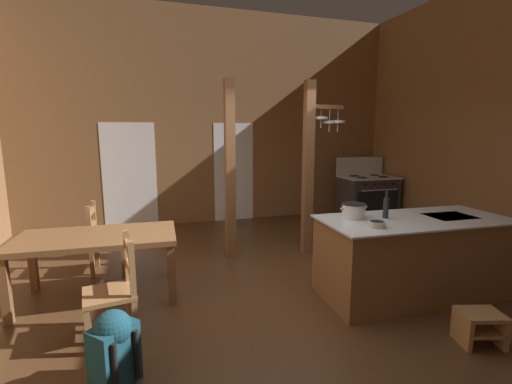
{
  "coord_description": "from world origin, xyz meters",
  "views": [
    {
      "loc": [
        -1.39,
        -3.54,
        1.88
      ],
      "look_at": [
        -0.11,
        0.59,
        1.14
      ],
      "focal_mm": 24.89,
      "sensor_mm": 36.0,
      "label": 1
    }
  ],
  "objects_px": {
    "kitchen_island": "(413,257)",
    "stockpot_on_counter": "(354,211)",
    "dining_table": "(97,243)",
    "ladderback_chair_by_post": "(115,290)",
    "bottle_tall_on_counter": "(386,207)",
    "stove_range": "(367,197)",
    "mixing_bowl_on_counter": "(377,224)",
    "step_stool": "(480,325)",
    "ladderback_chair_near_window": "(104,239)",
    "backpack": "(114,347)"
  },
  "relations": [
    {
      "from": "kitchen_island",
      "to": "stockpot_on_counter",
      "type": "bearing_deg",
      "value": 161.5
    },
    {
      "from": "dining_table",
      "to": "ladderback_chair_by_post",
      "type": "relative_size",
      "value": 1.83
    },
    {
      "from": "kitchen_island",
      "to": "bottle_tall_on_counter",
      "type": "relative_size",
      "value": 7.0
    },
    {
      "from": "stove_range",
      "to": "mixing_bowl_on_counter",
      "type": "height_order",
      "value": "stove_range"
    },
    {
      "from": "ladderback_chair_by_post",
      "to": "stockpot_on_counter",
      "type": "relative_size",
      "value": 2.8
    },
    {
      "from": "stove_range",
      "to": "dining_table",
      "type": "height_order",
      "value": "stove_range"
    },
    {
      "from": "step_stool",
      "to": "ladderback_chair_by_post",
      "type": "distance_m",
      "value": 3.29
    },
    {
      "from": "step_stool",
      "to": "bottle_tall_on_counter",
      "type": "bearing_deg",
      "value": 100.0
    },
    {
      "from": "kitchen_island",
      "to": "dining_table",
      "type": "xyz_separation_m",
      "value": [
        -3.45,
        0.98,
        0.2
      ]
    },
    {
      "from": "stove_range",
      "to": "step_stool",
      "type": "relative_size",
      "value": 3.12
    },
    {
      "from": "ladderback_chair_near_window",
      "to": "bottle_tall_on_counter",
      "type": "relative_size",
      "value": 3.03
    },
    {
      "from": "bottle_tall_on_counter",
      "to": "step_stool",
      "type": "bearing_deg",
      "value": -80.0
    },
    {
      "from": "backpack",
      "to": "mixing_bowl_on_counter",
      "type": "bearing_deg",
      "value": 9.4
    },
    {
      "from": "stove_range",
      "to": "ladderback_chair_by_post",
      "type": "bearing_deg",
      "value": -146.61
    },
    {
      "from": "stockpot_on_counter",
      "to": "bottle_tall_on_counter",
      "type": "relative_size",
      "value": 1.08
    },
    {
      "from": "stove_range",
      "to": "backpack",
      "type": "bearing_deg",
      "value": -141.17
    },
    {
      "from": "backpack",
      "to": "step_stool",
      "type": "bearing_deg",
      "value": -7.45
    },
    {
      "from": "ladderback_chair_near_window",
      "to": "stockpot_on_counter",
      "type": "bearing_deg",
      "value": -29.28
    },
    {
      "from": "kitchen_island",
      "to": "stove_range",
      "type": "bearing_deg",
      "value": 63.32
    },
    {
      "from": "stockpot_on_counter",
      "to": "stove_range",
      "type": "bearing_deg",
      "value": 52.88
    },
    {
      "from": "ladderback_chair_by_post",
      "to": "mixing_bowl_on_counter",
      "type": "bearing_deg",
      "value": -5.9
    },
    {
      "from": "ladderback_chair_near_window",
      "to": "bottle_tall_on_counter",
      "type": "xyz_separation_m",
      "value": [
        3.16,
        -1.68,
        0.58
      ]
    },
    {
      "from": "stove_range",
      "to": "backpack",
      "type": "relative_size",
      "value": 2.21
    },
    {
      "from": "kitchen_island",
      "to": "step_stool",
      "type": "height_order",
      "value": "kitchen_island"
    },
    {
      "from": "dining_table",
      "to": "stockpot_on_counter",
      "type": "relative_size",
      "value": 5.11
    },
    {
      "from": "step_stool",
      "to": "dining_table",
      "type": "bearing_deg",
      "value": 149.21
    },
    {
      "from": "stove_range",
      "to": "mixing_bowl_on_counter",
      "type": "xyz_separation_m",
      "value": [
        -2.3,
        -3.47,
        0.46
      ]
    },
    {
      "from": "stove_range",
      "to": "stockpot_on_counter",
      "type": "height_order",
      "value": "stove_range"
    },
    {
      "from": "ladderback_chair_near_window",
      "to": "stockpot_on_counter",
      "type": "distance_m",
      "value": 3.27
    },
    {
      "from": "step_stool",
      "to": "dining_table",
      "type": "distance_m",
      "value": 3.91
    },
    {
      "from": "step_stool",
      "to": "dining_table",
      "type": "xyz_separation_m",
      "value": [
        -3.33,
        1.99,
        0.47
      ]
    },
    {
      "from": "kitchen_island",
      "to": "stockpot_on_counter",
      "type": "height_order",
      "value": "stockpot_on_counter"
    },
    {
      "from": "step_stool",
      "to": "stockpot_on_counter",
      "type": "xyz_separation_m",
      "value": [
        -0.55,
        1.23,
        0.82
      ]
    },
    {
      "from": "backpack",
      "to": "bottle_tall_on_counter",
      "type": "height_order",
      "value": "bottle_tall_on_counter"
    },
    {
      "from": "kitchen_island",
      "to": "ladderback_chair_near_window",
      "type": "height_order",
      "value": "ladderback_chair_near_window"
    },
    {
      "from": "step_stool",
      "to": "ladderback_chair_near_window",
      "type": "distance_m",
      "value": 4.38
    },
    {
      "from": "stove_range",
      "to": "ladderback_chair_by_post",
      "type": "distance_m",
      "value": 5.82
    },
    {
      "from": "stove_range",
      "to": "bottle_tall_on_counter",
      "type": "bearing_deg",
      "value": -121.85
    },
    {
      "from": "stove_range",
      "to": "stockpot_on_counter",
      "type": "xyz_separation_m",
      "value": [
        -2.32,
        -3.06,
        0.51
      ]
    },
    {
      "from": "kitchen_island",
      "to": "dining_table",
      "type": "bearing_deg",
      "value": 164.19
    },
    {
      "from": "kitchen_island",
      "to": "ladderback_chair_near_window",
      "type": "bearing_deg",
      "value": 152.64
    },
    {
      "from": "ladderback_chair_by_post",
      "to": "mixing_bowl_on_counter",
      "type": "relative_size",
      "value": 5.53
    },
    {
      "from": "bottle_tall_on_counter",
      "to": "ladderback_chair_by_post",
      "type": "bearing_deg",
      "value": -179.25
    },
    {
      "from": "stove_range",
      "to": "step_stool",
      "type": "height_order",
      "value": "stove_range"
    },
    {
      "from": "ladderback_chair_by_post",
      "to": "kitchen_island",
      "type": "bearing_deg",
      "value": -1.37
    },
    {
      "from": "ladderback_chair_near_window",
      "to": "bottle_tall_on_counter",
      "type": "bearing_deg",
      "value": -28.07
    },
    {
      "from": "stockpot_on_counter",
      "to": "bottle_tall_on_counter",
      "type": "bearing_deg",
      "value": -17.27
    },
    {
      "from": "stockpot_on_counter",
      "to": "dining_table",
      "type": "bearing_deg",
      "value": 164.84
    },
    {
      "from": "ladderback_chair_by_post",
      "to": "bottle_tall_on_counter",
      "type": "bearing_deg",
      "value": 0.75
    },
    {
      "from": "step_stool",
      "to": "backpack",
      "type": "xyz_separation_m",
      "value": [
        -3.06,
        0.4,
        0.14
      ]
    }
  ]
}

